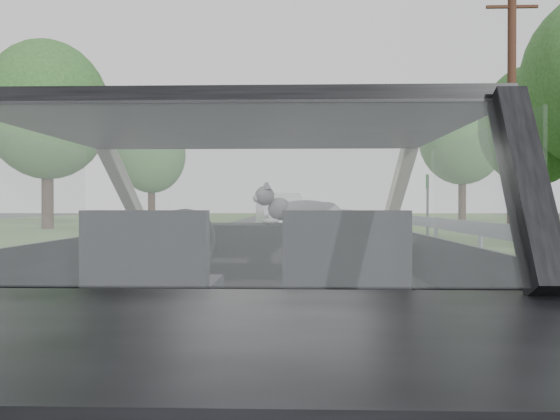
# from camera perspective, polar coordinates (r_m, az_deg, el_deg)

# --- Properties ---
(subject_car) EXTENTS (1.80, 4.00, 1.45)m
(subject_car) POSITION_cam_1_polar(r_m,az_deg,el_deg) (2.60, -2.82, -8.02)
(subject_car) COLOR black
(subject_car) RESTS_ON ground
(dashboard) EXTENTS (1.58, 0.45, 0.30)m
(dashboard) POSITION_cam_1_polar(r_m,az_deg,el_deg) (3.20, -1.94, -4.14)
(dashboard) COLOR black
(dashboard) RESTS_ON subject_car
(driver_seat) EXTENTS (0.50, 0.72, 0.42)m
(driver_seat) POSITION_cam_1_polar(r_m,az_deg,el_deg) (2.36, -13.15, -5.10)
(driver_seat) COLOR black
(driver_seat) RESTS_ON subject_car
(passenger_seat) EXTENTS (0.50, 0.72, 0.42)m
(passenger_seat) POSITION_cam_1_polar(r_m,az_deg,el_deg) (2.29, 6.65, -5.26)
(passenger_seat) COLOR black
(passenger_seat) RESTS_ON subject_car
(steering_wheel) EXTENTS (0.36, 0.36, 0.04)m
(steering_wheel) POSITION_cam_1_polar(r_m,az_deg,el_deg) (2.96, -10.07, -3.18)
(steering_wheel) COLOR black
(steering_wheel) RESTS_ON dashboard
(cat) EXTENTS (0.56, 0.30, 0.24)m
(cat) POSITION_cam_1_polar(r_m,az_deg,el_deg) (3.16, 2.73, -0.05)
(cat) COLOR slate
(cat) RESTS_ON dashboard
(guardrail) EXTENTS (0.05, 90.00, 0.32)m
(guardrail) POSITION_cam_1_polar(r_m,az_deg,el_deg) (13.22, 19.77, -1.80)
(guardrail) COLOR slate
(guardrail) RESTS_ON ground
(other_car) EXTENTS (2.61, 5.11, 1.61)m
(other_car) POSITION_cam_1_polar(r_m,az_deg,el_deg) (22.32, -0.01, -0.25)
(other_car) COLOR #B9BABA
(other_car) RESTS_ON ground
(highway_sign) EXTENTS (0.36, 0.87, 2.22)m
(highway_sign) POSITION_cam_1_polar(r_m,az_deg,el_deg) (20.81, 15.16, 0.52)
(highway_sign) COLOR #0E641D
(highway_sign) RESTS_ON ground
(utility_pole) EXTENTS (0.31, 0.31, 8.95)m
(utility_pole) POSITION_cam_1_polar(r_m,az_deg,el_deg) (21.07, 23.05, 9.68)
(utility_pole) COLOR black
(utility_pole) RESTS_ON ground
(tree_2) EXTENTS (5.33, 5.33, 7.26)m
(tree_2) POSITION_cam_1_polar(r_m,az_deg,el_deg) (27.41, 24.96, 5.76)
(tree_2) COLOR #26471D
(tree_2) RESTS_ON ground
(tree_3) EXTENTS (6.52, 6.52, 9.59)m
(tree_3) POSITION_cam_1_polar(r_m,az_deg,el_deg) (42.32, 18.51, 5.50)
(tree_3) COLOR #26471D
(tree_3) RESTS_ON ground
(tree_5) EXTENTS (5.92, 5.92, 8.49)m
(tree_5) POSITION_cam_1_polar(r_m,az_deg,el_deg) (27.70, -23.14, 6.99)
(tree_5) COLOR #26471D
(tree_5) RESTS_ON ground
(tree_6) EXTENTS (6.04, 6.04, 7.12)m
(tree_6) POSITION_cam_1_polar(r_m,az_deg,el_deg) (38.83, -13.28, 4.14)
(tree_6) COLOR #26471D
(tree_6) RESTS_ON ground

